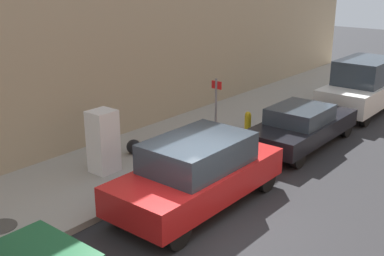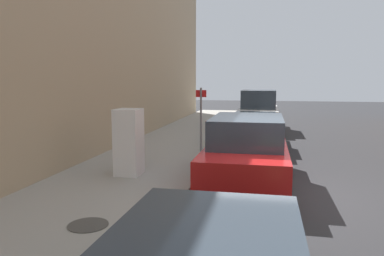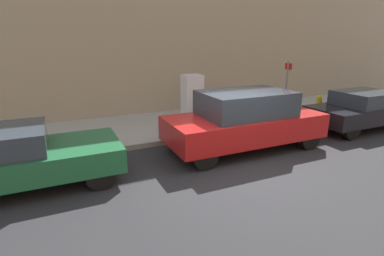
# 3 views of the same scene
# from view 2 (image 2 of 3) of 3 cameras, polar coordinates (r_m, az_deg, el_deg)

# --- Properties ---
(ground_plane) EXTENTS (80.00, 80.00, 0.00)m
(ground_plane) POSITION_cam_2_polar(r_m,az_deg,el_deg) (9.14, 12.54, -9.79)
(ground_plane) COLOR #28282B
(sidewalk_slab) EXTENTS (3.78, 44.00, 0.17)m
(sidewalk_slab) POSITION_cam_2_polar(r_m,az_deg,el_deg) (9.81, -10.75, -8.04)
(sidewalk_slab) COLOR #9E998E
(sidewalk_slab) RESTS_ON ground
(building_facade_near) EXTENTS (1.60, 39.60, 9.30)m
(building_facade_near) POSITION_cam_2_polar(r_m,az_deg,el_deg) (10.97, -25.09, 17.10)
(building_facade_near) COLOR tan
(building_facade_near) RESTS_ON ground
(discarded_refrigerator) EXTENTS (0.63, 0.71, 1.75)m
(discarded_refrigerator) POSITION_cam_2_polar(r_m,az_deg,el_deg) (9.99, -9.61, -2.12)
(discarded_refrigerator) COLOR white
(discarded_refrigerator) RESTS_ON sidewalk_slab
(manhole_cover) EXTENTS (0.70, 0.70, 0.02)m
(manhole_cover) POSITION_cam_2_polar(r_m,az_deg,el_deg) (6.92, -15.56, -14.04)
(manhole_cover) COLOR #47443F
(manhole_cover) RESTS_ON sidewalk_slab
(street_sign_post) EXTENTS (0.36, 0.07, 2.23)m
(street_sign_post) POSITION_cam_2_polar(r_m,az_deg,el_deg) (12.79, 1.37, 1.81)
(street_sign_post) COLOR slate
(street_sign_post) RESTS_ON sidewalk_slab
(fire_hydrant) EXTENTS (0.22, 0.22, 0.81)m
(fire_hydrant) POSITION_cam_2_polar(r_m,az_deg,el_deg) (14.64, 2.71, -0.85)
(fire_hydrant) COLOR gold
(fire_hydrant) RESTS_ON sidewalk_slab
(trash_bag) EXTENTS (0.44, 0.44, 0.44)m
(trash_bag) POSITION_cam_2_polar(r_m,az_deg,el_deg) (11.55, -8.52, -4.10)
(trash_bag) COLOR black
(trash_bag) RESTS_ON sidewalk_slab
(parked_suv_red) EXTENTS (1.97, 4.69, 1.74)m
(parked_suv_red) POSITION_cam_2_polar(r_m,az_deg,el_deg) (9.65, 8.39, -3.30)
(parked_suv_red) COLOR red
(parked_suv_red) RESTS_ON ground
(parked_sedan_dark) EXTENTS (1.81, 4.66, 1.37)m
(parked_sedan_dark) POSITION_cam_2_polar(r_m,az_deg,el_deg) (14.98, 9.54, -0.25)
(parked_sedan_dark) COLOR black
(parked_sedan_dark) RESTS_ON ground
(parked_van_white) EXTENTS (1.97, 4.98, 2.13)m
(parked_van_white) POSITION_cam_2_polar(r_m,az_deg,el_deg) (20.21, 10.11, 2.67)
(parked_van_white) COLOR silver
(parked_van_white) RESTS_ON ground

